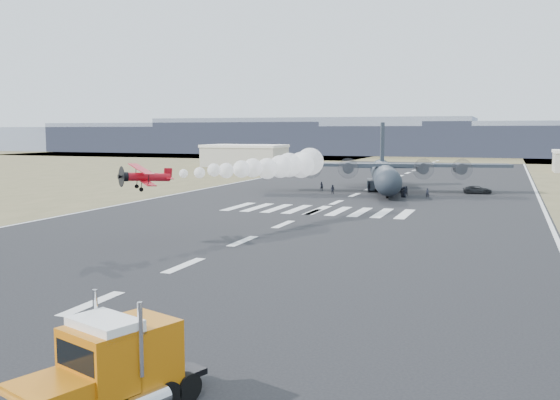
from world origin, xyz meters
The scene contains 21 objects.
ground centered at (0.00, 0.00, 0.00)m, with size 500.00×500.00×0.00m, color black.
scrub_far centered at (0.00, 230.00, 0.00)m, with size 500.00×80.00×0.00m, color brown.
runway_markings centered at (0.00, 60.00, 0.01)m, with size 60.00×260.00×0.01m, color silver, non-canonical shape.
ridge_seg_a centered at (-195.00, 260.00, 6.50)m, with size 150.00×50.00×13.00m, color slate.
ridge_seg_b centered at (-130.00, 260.00, 7.50)m, with size 150.00×50.00×15.00m, color slate.
ridge_seg_c centered at (-65.00, 260.00, 8.50)m, with size 150.00×50.00×17.00m, color slate.
ridge_seg_d centered at (0.00, 260.00, 6.50)m, with size 150.00×50.00×13.00m, color slate.
hangar_left centered at (-52.00, 145.00, 3.41)m, with size 24.50×14.50×6.70m.
semi_truck centered at (10.56, -13.02, 1.93)m, with size 5.20×8.88×3.92m.
aerobatic_biplane centered at (-8.53, 19.90, 6.53)m, with size 5.61×5.31×2.52m.
smoke_trail centered at (-1.13, 40.28, 6.71)m, with size 10.36×24.81×3.57m.
transport_aircraft centered at (3.32, 81.26, 3.25)m, with size 43.35×35.46×12.60m.
support_vehicle centered at (19.70, 81.81, 0.68)m, with size 2.25×4.88×1.36m, color black.
crew_a centered at (-7.64, 78.02, 0.82)m, with size 0.60×0.49×1.63m, color black.
crew_b centered at (-4.04, 72.44, 0.80)m, with size 0.78×0.48×1.60m, color black.
crew_c centered at (8.25, 71.25, 0.83)m, with size 1.07×0.50×1.66m, color black.
crew_d centered at (1.36, 77.59, 0.94)m, with size 1.11×0.57×1.89m, color black.
crew_e centered at (8.64, 71.01, 0.91)m, with size 0.89×0.55×1.82m, color black.
crew_f centered at (6.42, 70.65, 0.93)m, with size 1.73×0.56×1.87m, color black.
crew_g centered at (12.33, 71.36, 0.81)m, with size 0.59×0.49×1.62m, color black.
crew_h centered at (8.39, 74.26, 0.79)m, with size 0.77×0.48×1.58m, color black.
Camera 1 is at (24.55, -32.19, 10.93)m, focal length 40.00 mm.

